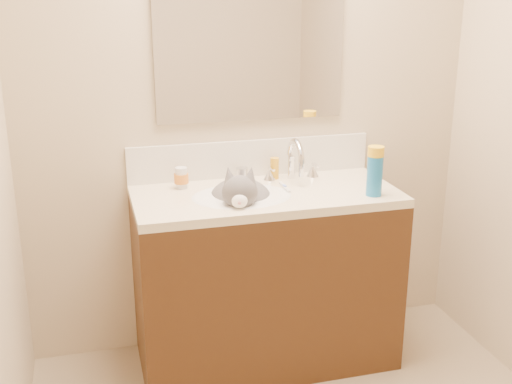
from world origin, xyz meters
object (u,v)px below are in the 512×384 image
faucet (294,163)px  silver_jar (242,174)px  pill_bottle (181,178)px  spray_can (375,175)px  cat (241,201)px  vanity_cabinet (265,282)px  basin (242,211)px  amber_bottle (275,168)px

faucet → silver_jar: bearing=166.5°
pill_bottle → spray_can: spray_can is taller
faucet → pill_bottle: bearing=178.0°
cat → pill_bottle: size_ratio=4.44×
silver_jar → pill_bottle: bearing=-172.4°
vanity_cabinet → faucet: 0.58m
pill_bottle → silver_jar: (0.30, 0.04, -0.02)m
pill_bottle → silver_jar: 0.30m
basin → pill_bottle: 0.33m
basin → vanity_cabinet: bearing=14.0°
vanity_cabinet → amber_bottle: bearing=62.8°
pill_bottle → faucet: bearing=-2.0°
amber_bottle → basin: bearing=-134.7°
amber_bottle → spray_can: bearing=-45.9°
basin → amber_bottle: bearing=45.3°
vanity_cabinet → amber_bottle: size_ratio=11.55×
vanity_cabinet → basin: size_ratio=2.67×
spray_can → amber_bottle: bearing=134.1°
faucet → amber_bottle: 0.10m
vanity_cabinet → spray_can: (0.45, -0.17, 0.55)m
basin → faucet: 0.38m
faucet → spray_can: (0.27, -0.31, 0.01)m
basin → cat: size_ratio=1.03×
cat → amber_bottle: size_ratio=4.22×
silver_jar → spray_can: (0.51, -0.37, 0.06)m
silver_jar → spray_can: spray_can is taller
basin → silver_jar: size_ratio=6.89×
cat → silver_jar: 0.22m
basin → silver_jar: silver_jar is taller
faucet → silver_jar: (-0.24, 0.06, -0.05)m
vanity_cabinet → silver_jar: silver_jar is taller
faucet → spray_can: faucet is taller
basin → pill_bottle: pill_bottle is taller
basin → spray_can: 0.61m
faucet → amber_bottle: (-0.08, 0.05, -0.03)m
basin → spray_can: size_ratio=2.37×
vanity_cabinet → pill_bottle: size_ratio=12.14×
amber_bottle → spray_can: spray_can is taller
faucet → cat: 0.35m
amber_bottle → silver_jar: bearing=178.4°
basin → cat: bearing=89.8°
faucet → silver_jar: faucet is taller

